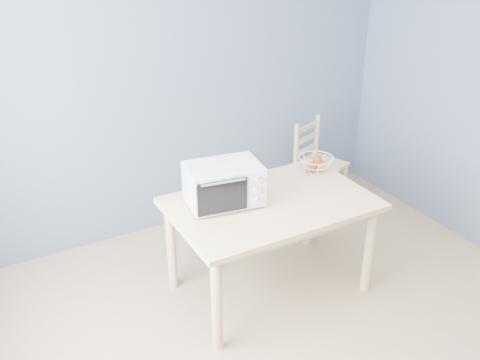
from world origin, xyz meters
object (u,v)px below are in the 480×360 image
toaster_oven (221,184)px  fruit_basket (316,164)px  dining_chair (317,166)px  dining_table (271,214)px

toaster_oven → fruit_basket: toaster_oven is taller
fruit_basket → dining_chair: bearing=51.1°
dining_table → toaster_oven: toaster_oven is taller
toaster_oven → fruit_basket: size_ratio=1.60×
dining_table → fruit_basket: bearing=23.4°
toaster_oven → dining_chair: toaster_oven is taller
dining_table → toaster_oven: (-0.32, 0.13, 0.26)m
dining_table → fruit_basket: 0.63m
fruit_basket → dining_chair: 0.92m
dining_table → fruit_basket: (0.55, 0.24, 0.17)m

